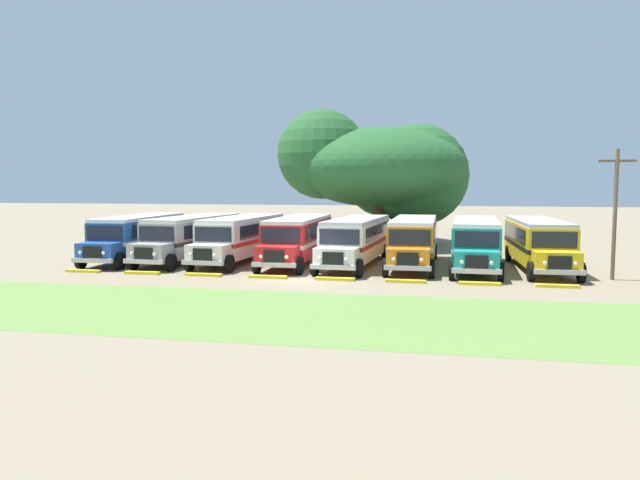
{
  "coord_description": "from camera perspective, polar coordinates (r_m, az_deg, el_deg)",
  "views": [
    {
      "loc": [
        7.18,
        -30.31,
        4.85
      ],
      "look_at": [
        0.0,
        4.47,
        1.6
      ],
      "focal_mm": 34.1,
      "sensor_mm": 36.0,
      "label": 1
    }
  ],
  "objects": [
    {
      "name": "curb_wheelstop_1",
      "position": [
        34.35,
        -16.36,
        -2.98
      ],
      "size": [
        2.0,
        0.36,
        0.15
      ],
      "primitive_type": "cube",
      "color": "yellow",
      "rests_on": "ground_plane"
    },
    {
      "name": "curb_wheelstop_0",
      "position": [
        36.14,
        -21.35,
        -2.73
      ],
      "size": [
        2.0,
        0.36,
        0.15
      ],
      "primitive_type": "cube",
      "color": "yellow",
      "rests_on": "ground_plane"
    },
    {
      "name": "foreground_grass_strip",
      "position": [
        23.49,
        -6.44,
        -6.72
      ],
      "size": [
        80.0,
        9.02,
        0.01
      ],
      "primitive_type": "cube",
      "color": "olive",
      "rests_on": "ground_plane"
    },
    {
      "name": "curb_wheelstop_6",
      "position": [
        30.41,
        14.75,
        -3.98
      ],
      "size": [
        2.0,
        0.36,
        0.15
      ],
      "primitive_type": "cube",
      "color": "yellow",
      "rests_on": "ground_plane"
    },
    {
      "name": "parked_bus_slot_3",
      "position": [
        37.61,
        -2.07,
        0.24
      ],
      "size": [
        2.81,
        10.86,
        2.82
      ],
      "rotation": [
        0.0,
        0.0,
        -1.56
      ],
      "color": "red",
      "rests_on": "ground_plane"
    },
    {
      "name": "utility_pole",
      "position": [
        34.16,
        25.96,
        2.54
      ],
      "size": [
        1.8,
        0.2,
        6.64
      ],
      "color": "brown",
      "rests_on": "ground_plane"
    },
    {
      "name": "curb_wheelstop_2",
      "position": [
        32.84,
        -10.88,
        -3.23
      ],
      "size": [
        2.0,
        0.36,
        0.15
      ],
      "primitive_type": "cube",
      "color": "yellow",
      "rests_on": "ground_plane"
    },
    {
      "name": "curb_wheelstop_7",
      "position": [
        30.82,
        21.37,
        -4.05
      ],
      "size": [
        2.0,
        0.36,
        0.15
      ],
      "primitive_type": "cube",
      "color": "yellow",
      "rests_on": "ground_plane"
    },
    {
      "name": "parked_bus_slot_1",
      "position": [
        39.73,
        -11.93,
        0.39
      ],
      "size": [
        3.29,
        10.93,
        2.82
      ],
      "rotation": [
        0.0,
        0.0,
        -1.64
      ],
      "color": "#9E9993",
      "rests_on": "ground_plane"
    },
    {
      "name": "broad_shade_tree",
      "position": [
        49.58,
        5.71,
        6.65
      ],
      "size": [
        14.95,
        14.48,
        10.74
      ],
      "color": "brown",
      "rests_on": "ground_plane"
    },
    {
      "name": "curb_wheelstop_5",
      "position": [
        30.42,
        8.04,
        -3.86
      ],
      "size": [
        2.0,
        0.36,
        0.15
      ],
      "primitive_type": "cube",
      "color": "yellow",
      "rests_on": "ground_plane"
    },
    {
      "name": "ground_plane",
      "position": [
        31.53,
        -1.65,
        -3.62
      ],
      "size": [
        220.0,
        220.0,
        0.0
      ],
      "primitive_type": "plane",
      "color": "#84755B"
    },
    {
      "name": "parked_bus_slot_0",
      "position": [
        41.21,
        -16.7,
        0.46
      ],
      "size": [
        3.12,
        10.9,
        2.82
      ],
      "rotation": [
        0.0,
        0.0,
        -1.52
      ],
      "color": "#23519E",
      "rests_on": "ground_plane"
    },
    {
      "name": "parked_bus_slot_6",
      "position": [
        36.34,
        14.4,
        -0.1
      ],
      "size": [
        3.01,
        10.88,
        2.82
      ],
      "rotation": [
        0.0,
        0.0,
        -1.61
      ],
      "color": "teal",
      "rests_on": "ground_plane"
    },
    {
      "name": "curb_wheelstop_4",
      "position": [
        30.84,
        1.43,
        -3.68
      ],
      "size": [
        2.0,
        0.36,
        0.15
      ],
      "primitive_type": "cube",
      "color": "yellow",
      "rests_on": "ground_plane"
    },
    {
      "name": "parked_bus_slot_4",
      "position": [
        36.64,
        3.4,
        0.1
      ],
      "size": [
        3.25,
        10.92,
        2.82
      ],
      "rotation": [
        0.0,
        0.0,
        -1.63
      ],
      "color": "silver",
      "rests_on": "ground_plane"
    },
    {
      "name": "parked_bus_slot_7",
      "position": [
        37.17,
        19.81,
        -0.13
      ],
      "size": [
        3.0,
        10.88,
        2.82
      ],
      "rotation": [
        0.0,
        0.0,
        -1.54
      ],
      "color": "yellow",
      "rests_on": "ground_plane"
    },
    {
      "name": "curb_wheelstop_3",
      "position": [
        31.66,
        -4.92,
        -3.47
      ],
      "size": [
        2.0,
        0.36,
        0.15
      ],
      "primitive_type": "cube",
      "color": "yellow",
      "rests_on": "ground_plane"
    },
    {
      "name": "parked_bus_slot_5",
      "position": [
        36.8,
        8.79,
        0.07
      ],
      "size": [
        2.69,
        10.84,
        2.82
      ],
      "rotation": [
        0.0,
        0.0,
        -1.57
      ],
      "color": "orange",
      "rests_on": "ground_plane"
    },
    {
      "name": "parked_bus_slot_2",
      "position": [
        38.68,
        -7.38,
        0.34
      ],
      "size": [
        3.08,
        10.89,
        2.82
      ],
      "rotation": [
        0.0,
        0.0,
        -1.61
      ],
      "color": "silver",
      "rests_on": "ground_plane"
    }
  ]
}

